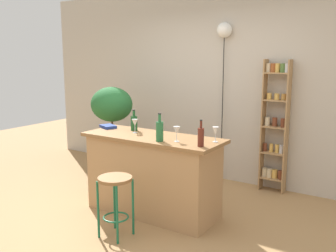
# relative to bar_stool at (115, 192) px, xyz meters

# --- Properties ---
(ground) EXTENTS (12.00, 12.00, 0.00)m
(ground) POSITION_rel_bar_stool_xyz_m (-0.02, 0.39, -0.48)
(ground) COLOR #A37A4C
(back_wall) EXTENTS (6.40, 0.10, 2.80)m
(back_wall) POSITION_rel_bar_stool_xyz_m (-0.02, 2.34, 0.92)
(back_wall) COLOR #BCB2A3
(back_wall) RESTS_ON ground
(kitchen_counter) EXTENTS (1.66, 0.63, 0.93)m
(kitchen_counter) POSITION_rel_bar_stool_xyz_m (-0.02, 0.69, -0.01)
(kitchen_counter) COLOR tan
(kitchen_counter) RESTS_ON ground
(bar_stool) EXTENTS (0.35, 0.35, 0.63)m
(bar_stool) POSITION_rel_bar_stool_xyz_m (0.00, 0.00, 0.00)
(bar_stool) COLOR #196642
(bar_stool) RESTS_ON ground
(spice_shelf) EXTENTS (0.34, 0.17, 1.78)m
(spice_shelf) POSITION_rel_bar_stool_xyz_m (0.92, 2.19, 0.43)
(spice_shelf) COLOR #A87F51
(spice_shelf) RESTS_ON ground
(plant_stool) EXTENTS (0.34, 0.34, 0.48)m
(plant_stool) POSITION_rel_bar_stool_xyz_m (-1.29, 1.44, -0.23)
(plant_stool) COLOR #2D2823
(plant_stool) RESTS_ON ground
(potted_plant) EXTENTS (0.64, 0.57, 0.89)m
(potted_plant) POSITION_rel_bar_stool_xyz_m (-1.29, 1.44, 0.58)
(potted_plant) COLOR #A86B4C
(potted_plant) RESTS_ON plant_stool
(bottle_vinegar) EXTENTS (0.08, 0.08, 0.26)m
(bottle_vinegar) POSITION_rel_bar_stool_xyz_m (-0.40, 0.84, 0.55)
(bottle_vinegar) COLOR #194C23
(bottle_vinegar) RESTS_ON kitchen_counter
(bottle_spirits_clear) EXTENTS (0.08, 0.08, 0.31)m
(bottle_spirits_clear) POSITION_rel_bar_stool_xyz_m (0.20, 0.51, 0.57)
(bottle_spirits_clear) COLOR #236638
(bottle_spirits_clear) RESTS_ON kitchen_counter
(bottle_soda_blue) EXTENTS (0.06, 0.06, 0.28)m
(bottle_soda_blue) POSITION_rel_bar_stool_xyz_m (0.68, 0.55, 0.56)
(bottle_soda_blue) COLOR #5B2319
(bottle_soda_blue) RESTS_ON kitchen_counter
(wine_glass_left) EXTENTS (0.07, 0.07, 0.16)m
(wine_glass_left) POSITION_rel_bar_stool_xyz_m (-0.30, 0.72, 0.57)
(wine_glass_left) COLOR silver
(wine_glass_left) RESTS_ON kitchen_counter
(wine_glass_center) EXTENTS (0.07, 0.07, 0.16)m
(wine_glass_center) POSITION_rel_bar_stool_xyz_m (0.71, 0.81, 0.57)
(wine_glass_center) COLOR silver
(wine_glass_center) RESTS_ON kitchen_counter
(wine_glass_right) EXTENTS (0.07, 0.07, 0.16)m
(wine_glass_right) POSITION_rel_bar_stool_xyz_m (0.36, 0.60, 0.57)
(wine_glass_right) COLOR silver
(wine_glass_right) RESTS_ON kitchen_counter
(cookbook) EXTENTS (0.25, 0.22, 0.03)m
(cookbook) POSITION_rel_bar_stool_xyz_m (-0.78, 0.78, 0.47)
(cookbook) COLOR navy
(cookbook) RESTS_ON kitchen_counter
(pendant_globe_light) EXTENTS (0.22, 0.22, 2.29)m
(pendant_globe_light) POSITION_rel_bar_stool_xyz_m (0.12, 2.23, 1.67)
(pendant_globe_light) COLOR black
(pendant_globe_light) RESTS_ON ground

